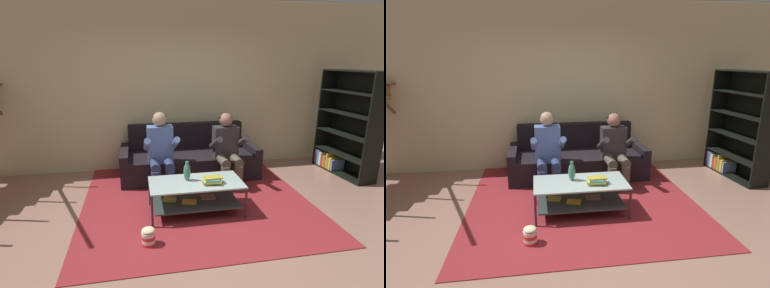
% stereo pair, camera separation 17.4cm
% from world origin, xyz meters
% --- Properties ---
extents(ground, '(16.80, 16.80, 0.00)m').
position_xyz_m(ground, '(0.00, 0.00, 0.00)').
color(ground, '#9C7162').
extents(back_partition, '(8.40, 0.12, 2.90)m').
position_xyz_m(back_partition, '(0.00, 2.46, 1.45)').
color(back_partition, beige).
rests_on(back_partition, ground).
extents(couch, '(2.25, 0.88, 0.84)m').
position_xyz_m(couch, '(0.13, 1.92, 0.28)').
color(couch, black).
rests_on(couch, ground).
extents(person_seated_left, '(0.50, 0.58, 1.17)m').
position_xyz_m(person_seated_left, '(-0.39, 1.40, 0.63)').
color(person_seated_left, navy).
rests_on(person_seated_left, ground).
extents(person_seated_right, '(0.50, 0.58, 1.13)m').
position_xyz_m(person_seated_right, '(0.64, 1.40, 0.61)').
color(person_seated_right, brown).
rests_on(person_seated_right, ground).
extents(coffee_table, '(1.18, 0.59, 0.43)m').
position_xyz_m(coffee_table, '(-0.02, 0.60, 0.28)').
color(coffee_table, '#ADC4C0').
rests_on(coffee_table, ground).
extents(area_rug, '(3.09, 3.27, 0.01)m').
position_xyz_m(area_rug, '(0.05, 1.13, 0.01)').
color(area_rug, maroon).
rests_on(area_rug, ground).
extents(vase, '(0.09, 0.09, 0.25)m').
position_xyz_m(vase, '(-0.12, 0.66, 0.54)').
color(vase, '#427861').
rests_on(vase, coffee_table).
extents(book_stack, '(0.26, 0.21, 0.09)m').
position_xyz_m(book_stack, '(0.17, 0.50, 0.47)').
color(book_stack, '#A16D43').
rests_on(book_stack, coffee_table).
extents(bookshelf, '(0.45, 1.16, 1.75)m').
position_xyz_m(bookshelf, '(2.81, 1.56, 0.74)').
color(bookshelf, black).
rests_on(bookshelf, ground).
extents(popcorn_tub, '(0.15, 0.15, 0.21)m').
position_xyz_m(popcorn_tub, '(-0.66, -0.02, 0.10)').
color(popcorn_tub, red).
rests_on(popcorn_tub, ground).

